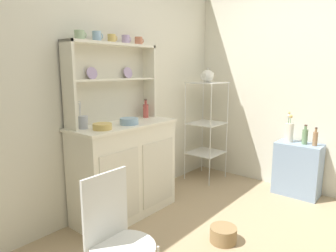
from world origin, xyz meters
name	(u,v)px	position (x,y,z in m)	size (l,w,h in m)	color
wall_back	(114,85)	(0.00, 1.62, 1.25)	(3.84, 0.05, 2.50)	silver
wall_right	(332,84)	(1.62, 0.00, 1.25)	(0.05, 3.84, 2.50)	silver
hutch_cabinet	(125,169)	(-0.12, 1.37, 0.47)	(1.05, 0.45, 0.91)	silver
hutch_shelf_unit	(111,77)	(-0.12, 1.53, 1.34)	(0.98, 0.18, 0.74)	silver
bakers_rack	(206,119)	(1.22, 1.31, 0.78)	(0.42, 0.39, 1.25)	silver
side_shelf_blue	(297,169)	(1.44, 0.22, 0.30)	(0.28, 0.48, 0.60)	#849EBC
wire_chair	(116,233)	(-1.00, 0.48, 0.52)	(0.36, 0.36, 0.85)	white
floor_basket	(223,234)	(0.06, 0.38, 0.06)	(0.22, 0.22, 0.13)	#93754C
cup_sage_0	(80,35)	(-0.47, 1.49, 1.68)	(0.10, 0.08, 0.08)	#9EB78E
cup_sky_1	(97,36)	(-0.29, 1.49, 1.69)	(0.09, 0.08, 0.09)	#8EB2D1
cup_gold_2	(112,38)	(-0.13, 1.49, 1.68)	(0.09, 0.07, 0.08)	#DBB760
cup_lilac_3	(126,40)	(0.05, 1.49, 1.69)	(0.09, 0.08, 0.08)	#B79ECC
cup_terracotta_4	(139,41)	(0.22, 1.49, 1.68)	(0.09, 0.08, 0.08)	#C67556
bowl_mixing_large	(102,126)	(-0.43, 1.29, 0.93)	(0.16, 0.16, 0.05)	#DBB760
bowl_floral_medium	(129,121)	(-0.12, 1.29, 0.94)	(0.17, 0.17, 0.06)	#8EB2D1
jam_bottle	(146,110)	(0.27, 1.45, 0.99)	(0.06, 0.06, 0.19)	#B74C47
utensil_jar	(83,122)	(-0.51, 1.45, 0.97)	(0.08, 0.08, 0.24)	#B2B7C6
porcelain_teapot	(207,76)	(1.22, 1.31, 1.33)	(0.24, 0.15, 0.17)	white
flower_vase	(289,132)	(1.44, 0.34, 0.72)	(0.09, 0.09, 0.35)	silver
oil_bottle	(305,136)	(1.44, 0.17, 0.69)	(0.06, 0.06, 0.22)	#6B8C60
vinegar_bottle	(315,138)	(1.44, 0.07, 0.68)	(0.05, 0.05, 0.20)	#99704C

